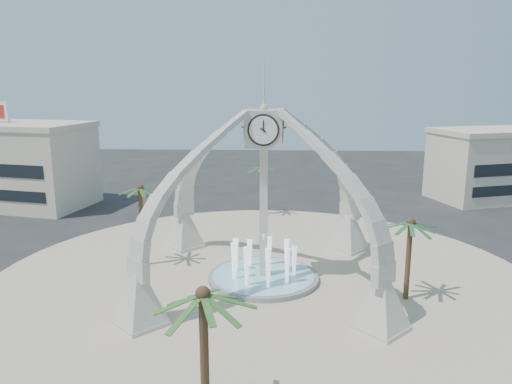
{
  "coord_description": "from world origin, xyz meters",
  "views": [
    {
      "loc": [
        1.05,
        -34.01,
        14.2
      ],
      "look_at": [
        -0.63,
        2.0,
        6.15
      ],
      "focal_mm": 35.0,
      "sensor_mm": 36.0,
      "label": 1
    }
  ],
  "objects_px": {
    "palm_east": "(411,223)",
    "palm_south": "(203,296)",
    "clock_tower": "(264,194)",
    "fountain": "(263,277)",
    "palm_north": "(261,167)",
    "palm_west": "(140,189)"
  },
  "relations": [
    {
      "from": "palm_north",
      "to": "palm_east",
      "type": "bearing_deg",
      "value": -63.43
    },
    {
      "from": "palm_south",
      "to": "fountain",
      "type": "bearing_deg",
      "value": 83.01
    },
    {
      "from": "palm_north",
      "to": "palm_west",
      "type": "bearing_deg",
      "value": -119.33
    },
    {
      "from": "fountain",
      "to": "clock_tower",
      "type": "bearing_deg",
      "value": -90.0
    },
    {
      "from": "clock_tower",
      "to": "fountain",
      "type": "bearing_deg",
      "value": 90.0
    },
    {
      "from": "clock_tower",
      "to": "fountain",
      "type": "xyz_separation_m",
      "value": [
        0.0,
        0.0,
        -6.2
      ]
    },
    {
      "from": "palm_east",
      "to": "palm_south",
      "type": "bearing_deg",
      "value": -131.58
    },
    {
      "from": "palm_west",
      "to": "palm_south",
      "type": "distance_m",
      "value": 19.75
    },
    {
      "from": "fountain",
      "to": "palm_south",
      "type": "distance_m",
      "value": 16.76
    },
    {
      "from": "clock_tower",
      "to": "palm_south",
      "type": "xyz_separation_m",
      "value": [
        -1.92,
        -15.7,
        -0.65
      ]
    },
    {
      "from": "palm_east",
      "to": "palm_south",
      "type": "relative_size",
      "value": 0.91
    },
    {
      "from": "palm_east",
      "to": "palm_south",
      "type": "xyz_separation_m",
      "value": [
        -11.48,
        -12.94,
        0.57
      ]
    },
    {
      "from": "fountain",
      "to": "palm_east",
      "type": "height_order",
      "value": "palm_east"
    },
    {
      "from": "fountain",
      "to": "palm_south",
      "type": "xyz_separation_m",
      "value": [
        -1.92,
        -15.7,
        5.55
      ]
    },
    {
      "from": "palm_east",
      "to": "palm_west",
      "type": "xyz_separation_m",
      "value": [
        -19.05,
        5.3,
        0.88
      ]
    },
    {
      "from": "palm_east",
      "to": "palm_north",
      "type": "height_order",
      "value": "palm_east"
    },
    {
      "from": "clock_tower",
      "to": "palm_north",
      "type": "relative_size",
      "value": 2.97
    },
    {
      "from": "palm_east",
      "to": "palm_south",
      "type": "height_order",
      "value": "palm_south"
    },
    {
      "from": "clock_tower",
      "to": "palm_south",
      "type": "bearing_deg",
      "value": -96.99
    },
    {
      "from": "fountain",
      "to": "palm_north",
      "type": "distance_m",
      "value": 18.69
    },
    {
      "from": "fountain",
      "to": "palm_east",
      "type": "xyz_separation_m",
      "value": [
        9.55,
        -2.76,
        4.98
      ]
    },
    {
      "from": "palm_north",
      "to": "clock_tower",
      "type": "bearing_deg",
      "value": -87.39
    }
  ]
}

